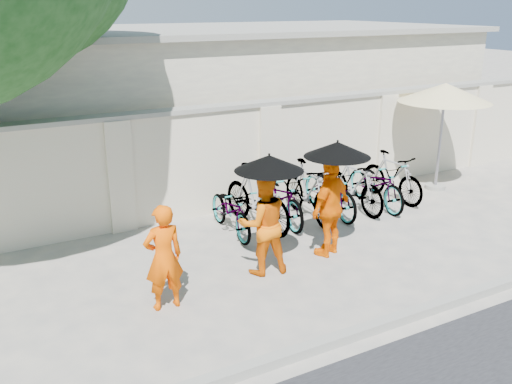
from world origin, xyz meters
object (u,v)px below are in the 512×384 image
monk_right (331,207)px  monk_center (263,224)px  patio_umbrella (445,94)px  monk_left (164,257)px

monk_right → monk_center: bearing=-19.3°
patio_umbrella → monk_right: bearing=-157.7°
monk_center → monk_right: 1.27m
monk_right → patio_umbrella: size_ratio=0.67×
monk_left → monk_center: monk_center is taller
monk_right → patio_umbrella: (4.08, 1.67, 1.28)m
monk_left → monk_right: monk_right is taller
monk_left → patio_umbrella: (7.01, 2.02, 1.35)m
monk_left → patio_umbrella: patio_umbrella is taller
patio_umbrella → monk_center: bearing=-162.1°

